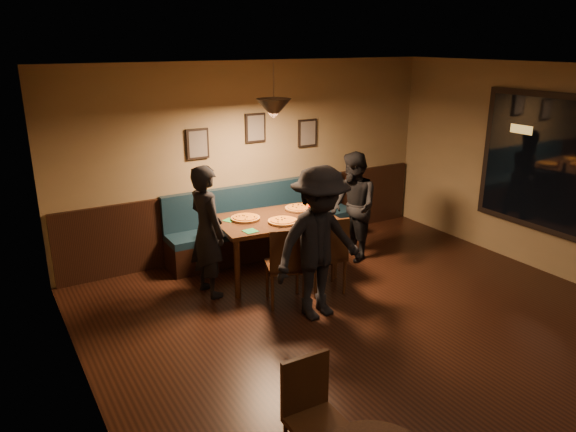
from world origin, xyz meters
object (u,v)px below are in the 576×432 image
object	(u,v)px
dining_table	(275,247)
chair_near_left	(285,264)
cafe_chair_far	(318,422)
chair_near_right	(325,253)
soda_glass	(326,211)
diner_right	(353,207)
diner_front	(319,244)
booth_bench	(265,221)
diner_left	(207,231)
tabasco_bottle	(309,209)

from	to	relation	value
dining_table	chair_near_left	distance (m)	0.81
dining_table	cafe_chair_far	distance (m)	3.57
chair_near_right	soda_glass	xyz separation A→B (m)	(0.31, 0.43, 0.39)
dining_table	diner_right	xyz separation A→B (m)	(1.28, -0.03, 0.37)
chair_near_right	soda_glass	distance (m)	0.66
chair_near_left	diner_front	size ratio (longest dim) A/B	0.56
booth_bench	chair_near_right	distance (m)	1.53
diner_front	chair_near_right	bearing A→B (deg)	46.35
diner_right	diner_front	size ratio (longest dim) A/B	0.88
chair_near_left	diner_left	distance (m)	1.04
diner_left	diner_front	distance (m)	1.47
dining_table	diner_front	bearing A→B (deg)	-90.14
cafe_chair_far	booth_bench	bearing A→B (deg)	-112.38
dining_table	chair_near_right	size ratio (longest dim) A/B	1.52
chair_near_left	diner_left	world-z (taller)	diner_left
diner_left	cafe_chair_far	bearing A→B (deg)	163.95
chair_near_left	chair_near_right	distance (m)	0.60
soda_glass	chair_near_left	bearing A→B (deg)	-152.73
diner_right	cafe_chair_far	world-z (taller)	diner_right
diner_left	cafe_chair_far	size ratio (longest dim) A/B	1.86
diner_left	cafe_chair_far	xyz separation A→B (m)	(-0.50, -3.20, -0.38)
soda_glass	diner_left	bearing A→B (deg)	171.72
tabasco_bottle	cafe_chair_far	xyz separation A→B (m)	(-1.96, -3.18, -0.44)
dining_table	chair_near_right	world-z (taller)	chair_near_right
booth_bench	chair_near_left	world-z (taller)	chair_near_left
diner_front	dining_table	bearing A→B (deg)	81.36
diner_right	diner_front	distance (m)	1.84
booth_bench	chair_near_left	size ratio (longest dim) A/B	2.99
chair_near_right	diner_front	size ratio (longest dim) A/B	0.57
diner_front	tabasco_bottle	world-z (taller)	diner_front
soda_glass	cafe_chair_far	size ratio (longest dim) A/B	0.16
diner_left	tabasco_bottle	distance (m)	1.47
soda_glass	tabasco_bottle	distance (m)	0.26
chair_near_left	chair_near_right	bearing A→B (deg)	22.59
chair_near_right	tabasco_bottle	bearing A→B (deg)	88.08
chair_near_right	diner_front	distance (m)	0.78
chair_near_right	booth_bench	bearing A→B (deg)	103.64
dining_table	tabasco_bottle	xyz separation A→B (m)	(0.49, -0.07, 0.48)
diner_left	diner_right	bearing A→B (deg)	-96.77
booth_bench	cafe_chair_far	distance (m)	4.43
dining_table	chair_near_right	xyz separation A→B (m)	(0.32, -0.72, 0.09)
booth_bench	diner_right	xyz separation A→B (m)	(0.98, -0.84, 0.29)
diner_right	soda_glass	bearing A→B (deg)	-56.15
chair_near_left	soda_glass	world-z (taller)	chair_near_left
chair_near_right	cafe_chair_far	bearing A→B (deg)	-112.84
dining_table	chair_near_right	bearing A→B (deg)	-60.50
booth_bench	diner_front	world-z (taller)	diner_front
soda_glass	tabasco_bottle	size ratio (longest dim) A/B	1.15
diner_front	tabasco_bottle	xyz separation A→B (m)	(0.60, 1.16, -0.00)
tabasco_bottle	chair_near_left	bearing A→B (deg)	-138.43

